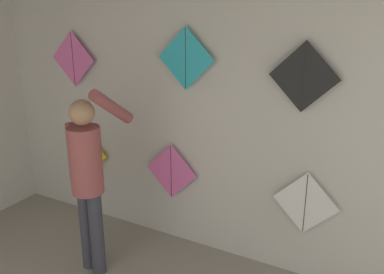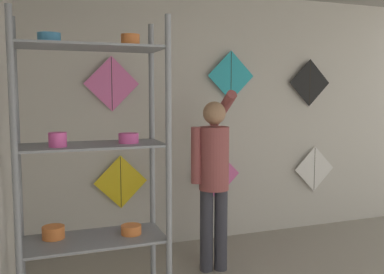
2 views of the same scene
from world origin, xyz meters
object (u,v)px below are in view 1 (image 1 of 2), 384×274
kite_1 (171,171)px  kite_3 (73,59)px  shopkeeper (88,172)px  kite_5 (304,77)px  kite_2 (305,203)px  kite_0 (86,153)px  kite_4 (186,59)px

kite_1 → kite_3: (-1.18, 0.00, 1.02)m
shopkeeper → kite_1: (0.37, 0.77, -0.21)m
kite_5 → kite_3: bearing=180.0°
shopkeeper → kite_2: bearing=34.6°
kite_3 → kite_5: bearing=0.0°
kite_0 → kite_3: size_ratio=1.00×
kite_4 → kite_0: bearing=180.0°
kite_1 → kite_5: (1.23, 0.00, 1.05)m
kite_1 → kite_2: (1.33, 0.00, -0.02)m
kite_0 → kite_3: bearing=180.0°
shopkeeper → kite_4: size_ratio=3.04×
kite_2 → kite_3: size_ratio=1.00×
kite_4 → kite_3: bearing=180.0°
kite_3 → kite_5: 2.40m
kite_1 → kite_2: bearing=0.0°
kite_1 → kite_5: kite_5 is taller
kite_2 → kite_5: 1.07m
kite_4 → kite_5: size_ratio=1.00×
shopkeeper → kite_5: (1.59, 0.77, 0.85)m
shopkeeper → kite_5: 1.96m
kite_0 → kite_3: 1.03m
kite_2 → kite_5: bearing=180.0°
kite_1 → kite_5: size_ratio=1.00×
shopkeeper → kite_3: kite_3 is taller
kite_0 → shopkeeper: bearing=-46.4°
kite_0 → kite_2: bearing=0.0°
shopkeeper → kite_0: (-0.73, 0.77, -0.21)m
shopkeeper → kite_2: 1.88m
shopkeeper → kite_3: 1.38m
kite_0 → kite_2: 2.43m
kite_2 → kite_3: 2.71m
kite_5 → kite_0: bearing=180.0°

